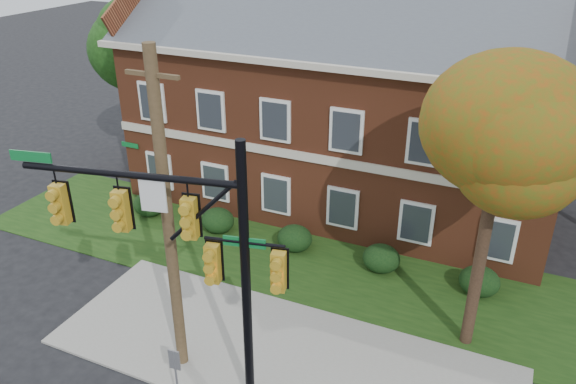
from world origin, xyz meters
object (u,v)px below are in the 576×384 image
at_px(hedge_center, 295,238).
at_px(sign_post, 176,371).
at_px(apartment_building, 344,93).
at_px(utility_pole, 168,223).
at_px(tree_left_rear, 141,40).
at_px(tree_near_right, 510,144).
at_px(hedge_left, 218,220).
at_px(hedge_right, 381,258).
at_px(hedge_far_right, 479,281).
at_px(hedge_far_left, 149,204).
at_px(traffic_signal, 190,248).

height_order(hedge_center, sign_post, sign_post).
bearing_deg(apartment_building, utility_pole, -92.32).
bearing_deg(tree_left_rear, tree_near_right, -22.36).
distance_m(hedge_left, sign_post, 9.61).
bearing_deg(hedge_right, tree_left_rear, 162.63).
relative_size(apartment_building, tree_left_rear, 2.12).
xyz_separation_m(hedge_right, hedge_far_right, (3.50, 0.00, 0.00)).
xyz_separation_m(hedge_left, hedge_far_right, (10.50, 0.00, 0.00)).
xyz_separation_m(tree_near_right, tree_left_rear, (-16.95, 6.97, 0.01)).
xyz_separation_m(hedge_far_left, hedge_far_right, (14.00, 0.00, 0.00)).
height_order(tree_near_right, sign_post, tree_near_right).
relative_size(traffic_signal, sign_post, 3.57).
distance_m(hedge_center, sign_post, 8.76).
relative_size(hedge_far_right, tree_left_rear, 0.16).
xyz_separation_m(hedge_center, hedge_right, (3.50, 0.00, 0.00)).
distance_m(hedge_right, tree_left_rear, 15.17).
xyz_separation_m(tree_left_rear, utility_pole, (9.23, -11.24, -1.92)).
bearing_deg(hedge_right, hedge_left, 180.00).
height_order(hedge_far_left, utility_pole, utility_pole).
relative_size(tree_near_right, sign_post, 4.02).
distance_m(hedge_right, tree_near_right, 7.72).
xyz_separation_m(hedge_right, sign_post, (-3.01, -8.70, 0.93)).
bearing_deg(hedge_left, hedge_far_left, 180.00).
relative_size(hedge_far_right, traffic_signal, 0.18).
bearing_deg(hedge_far_left, apartment_building, 36.89).
bearing_deg(utility_pole, tree_near_right, 28.13).
relative_size(hedge_left, utility_pole, 0.15).
distance_m(hedge_center, utility_pole, 8.28).
height_order(hedge_right, sign_post, sign_post).
bearing_deg(hedge_far_left, hedge_left, 0.00).
xyz_separation_m(apartment_building, sign_post, (0.49, -13.95, -3.54)).
height_order(utility_pole, sign_post, utility_pole).
height_order(hedge_far_left, hedge_left, same).
height_order(hedge_far_right, tree_left_rear, tree_left_rear).
xyz_separation_m(traffic_signal, sign_post, (-0.18, -0.84, -3.28)).
height_order(tree_near_right, traffic_signal, tree_near_right).
relative_size(utility_pole, sign_post, 4.39).
bearing_deg(hedge_right, apartment_building, 123.67).
height_order(hedge_center, utility_pole, utility_pole).
height_order(hedge_left, tree_near_right, tree_near_right).
distance_m(hedge_far_left, hedge_right, 10.50).
distance_m(hedge_right, hedge_far_right, 3.50).
xyz_separation_m(tree_left_rear, sign_post, (10.22, -12.84, -5.23)).
distance_m(hedge_far_left, tree_near_right, 15.75).
xyz_separation_m(apartment_building, tree_near_right, (7.22, -8.09, 1.68)).
height_order(hedge_far_right, sign_post, sign_post).
height_order(hedge_left, utility_pole, utility_pole).
relative_size(hedge_far_right, sign_post, 0.66).
bearing_deg(hedge_left, hedge_far_right, 0.00).
height_order(hedge_far_right, utility_pole, utility_pole).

